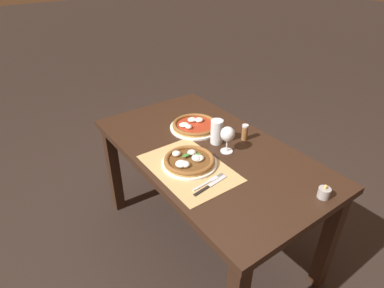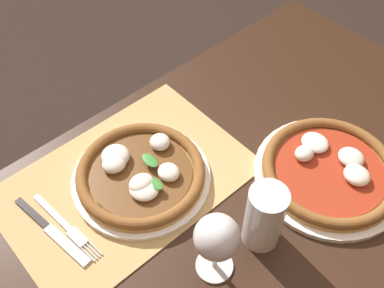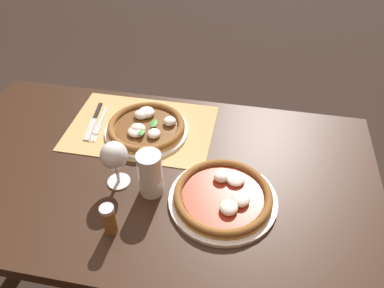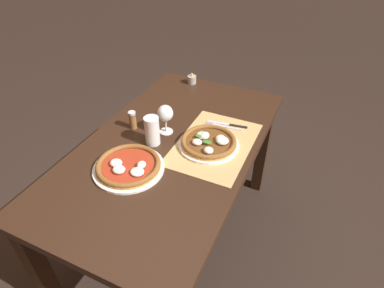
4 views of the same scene
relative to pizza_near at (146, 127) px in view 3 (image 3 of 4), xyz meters
name	(u,v)px [view 3 (image 3 of 4)]	position (x,y,z in m)	size (l,w,h in m)	color
ground_plane	(163,285)	(-0.06, 0.18, -0.76)	(24.00, 24.00, 0.00)	black
dining_table	(153,192)	(-0.06, 0.18, -0.13)	(1.41, 0.80, 0.74)	black
paper_placemat	(141,128)	(0.03, -0.02, -0.02)	(0.51, 0.35, 0.00)	tan
pizza_near	(146,127)	(0.00, 0.00, 0.00)	(0.29, 0.29, 0.05)	white
pizza_far	(224,197)	(-0.30, 0.26, 0.00)	(0.32, 0.32, 0.05)	white
wine_glass	(114,157)	(0.02, 0.24, 0.08)	(0.08, 0.08, 0.16)	silver
pint_glass	(150,174)	(-0.09, 0.26, 0.05)	(0.07, 0.07, 0.15)	silver
fork	(100,124)	(0.18, -0.01, -0.02)	(0.03, 0.20, 0.00)	#B7B7BC
knife	(94,121)	(0.21, -0.02, -0.02)	(0.05, 0.22, 0.01)	black
pepper_shaker	(109,219)	(-0.02, 0.42, 0.03)	(0.04, 0.04, 0.10)	brown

